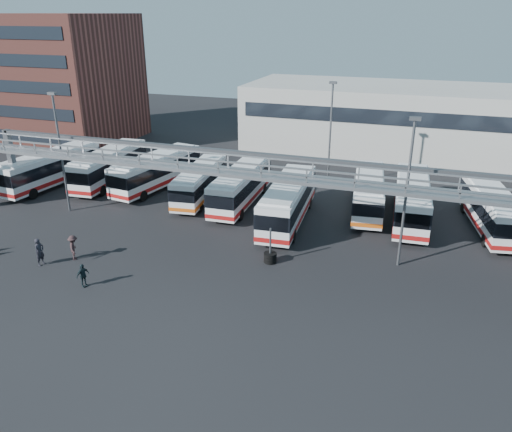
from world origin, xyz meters
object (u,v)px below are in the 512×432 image
(bus_0, at_px, (51,167))
(bus_6, at_px, (368,192))
(light_pole_left, at_px, (60,147))
(light_pole_mid, at_px, (407,186))
(bus_5, at_px, (288,201))
(bus_2, at_px, (157,170))
(bus_7, at_px, (412,199))
(bus_4, at_px, (241,185))
(bus_8, at_px, (491,208))
(pedestrian_a, at_px, (40,252))
(bus_3, at_px, (200,181))
(pedestrian_c, at_px, (74,248))
(pedestrian_d, at_px, (83,275))
(light_pole_back, at_px, (330,129))
(tire_stack, at_px, (270,257))
(bus_1, at_px, (109,165))

(bus_0, bearing_deg, bus_6, 12.21)
(light_pole_left, distance_m, bus_0, 8.70)
(light_pole_mid, height_order, bus_5, light_pole_mid)
(bus_2, bearing_deg, bus_7, 8.55)
(bus_4, bearing_deg, bus_7, 2.26)
(bus_6, distance_m, bus_8, 9.70)
(bus_4, distance_m, pedestrian_a, 17.79)
(bus_2, bearing_deg, bus_4, 0.21)
(bus_4, bearing_deg, light_pole_left, -157.19)
(bus_3, relative_size, pedestrian_c, 5.68)
(bus_6, height_order, bus_8, bus_8)
(bus_4, bearing_deg, pedestrian_d, -106.32)
(light_pole_back, height_order, pedestrian_d, light_pole_back)
(light_pole_left, bearing_deg, bus_2, 61.62)
(bus_3, xyz_separation_m, tire_stack, (10.01, -10.06, -1.25))
(bus_3, height_order, tire_stack, bus_3)
(tire_stack, bearing_deg, bus_0, 161.43)
(bus_3, xyz_separation_m, pedestrian_d, (-0.14, -17.08, -0.90))
(light_pole_mid, bearing_deg, bus_3, 157.72)
(light_pole_mid, relative_size, pedestrian_a, 5.22)
(bus_3, distance_m, bus_7, 18.74)
(bus_0, distance_m, bus_2, 10.61)
(light_pole_mid, relative_size, bus_4, 0.93)
(light_pole_back, relative_size, bus_5, 0.88)
(bus_0, bearing_deg, bus_7, 9.85)
(pedestrian_a, relative_size, pedestrian_d, 1.25)
(light_pole_left, height_order, bus_6, light_pole_left)
(bus_4, xyz_separation_m, bus_7, (14.61, 1.15, 0.09))
(bus_8, distance_m, pedestrian_a, 33.91)
(bus_1, distance_m, tire_stack, 23.48)
(bus_5, bearing_deg, pedestrian_a, -141.63)
(light_pole_back, distance_m, pedestrian_d, 27.17)
(bus_3, bearing_deg, light_pole_back, 28.53)
(bus_3, bearing_deg, pedestrian_a, -113.95)
(bus_6, distance_m, pedestrian_a, 26.51)
(tire_stack, bearing_deg, bus_2, 143.28)
(bus_4, height_order, bus_6, bus_4)
(light_pole_left, relative_size, bus_5, 0.88)
(light_pole_mid, relative_size, bus_6, 0.95)
(bus_4, height_order, tire_stack, bus_4)
(bus_5, bearing_deg, pedestrian_c, -141.51)
(light_pole_mid, height_order, light_pole_back, same)
(bus_8, bearing_deg, pedestrian_d, -154.26)
(bus_5, height_order, pedestrian_c, bus_5)
(bus_3, height_order, pedestrian_a, bus_3)
(bus_5, xyz_separation_m, bus_8, (15.52, 3.95, -0.12))
(bus_4, distance_m, bus_6, 11.19)
(bus_4, bearing_deg, pedestrian_a, -122.16)
(bus_7, bearing_deg, light_pole_mid, -95.14)
(light_pole_back, relative_size, bus_3, 1.00)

